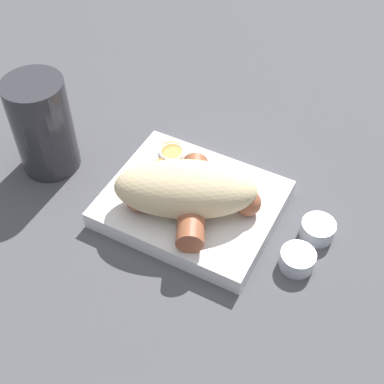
% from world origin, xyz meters
% --- Properties ---
extents(ground_plane, '(3.00, 3.00, 0.00)m').
position_xyz_m(ground_plane, '(0.00, 0.00, 0.00)').
color(ground_plane, '#4C4C51').
extents(food_tray, '(0.21, 0.17, 0.02)m').
position_xyz_m(food_tray, '(0.00, 0.00, 0.01)').
color(food_tray, white).
rests_on(food_tray, ground_plane).
extents(bread_roll, '(0.19, 0.14, 0.06)m').
position_xyz_m(bread_roll, '(-0.00, 0.02, 0.06)').
color(bread_roll, beige).
rests_on(bread_roll, food_tray).
extents(sausage, '(0.15, 0.13, 0.03)m').
position_xyz_m(sausage, '(-0.01, 0.02, 0.04)').
color(sausage, '#9E5638').
rests_on(sausage, food_tray).
extents(pickled_veggies, '(0.07, 0.07, 0.00)m').
position_xyz_m(pickled_veggies, '(0.06, -0.05, 0.03)').
color(pickled_veggies, '#F99E4C').
rests_on(pickled_veggies, food_tray).
extents(condiment_cup_near, '(0.04, 0.04, 0.02)m').
position_xyz_m(condiment_cup_near, '(-0.15, 0.02, 0.01)').
color(condiment_cup_near, silver).
rests_on(condiment_cup_near, ground_plane).
extents(condiment_cup_far, '(0.04, 0.04, 0.02)m').
position_xyz_m(condiment_cup_far, '(-0.16, -0.04, 0.01)').
color(condiment_cup_far, silver).
rests_on(condiment_cup_far, ground_plane).
extents(drink_glass, '(0.08, 0.08, 0.14)m').
position_xyz_m(drink_glass, '(0.21, 0.01, 0.07)').
color(drink_glass, '#333338').
rests_on(drink_glass, ground_plane).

